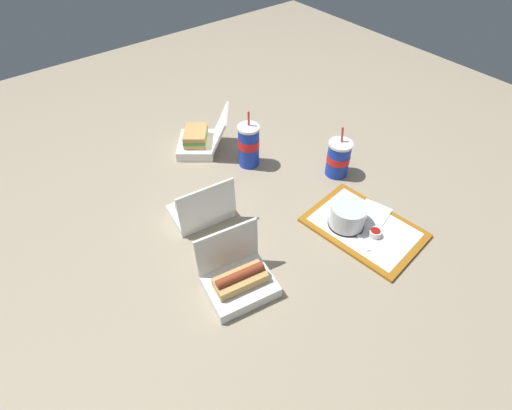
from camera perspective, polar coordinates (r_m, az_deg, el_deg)
The scene contains 11 objects.
ground_plane at distance 1.44m, azimuth 0.79°, elevation -0.01°, with size 3.20×3.20×0.00m, color gray.
food_tray at distance 1.41m, azimuth 15.15°, elevation -3.14°, with size 0.40×0.30×0.01m.
cake_container at distance 1.37m, azimuth 12.95°, elevation -1.53°, with size 0.12×0.12×0.08m.
ketchup_cup at distance 1.37m, azimuth 16.63°, elevation -3.85°, with size 0.04×0.04×0.02m.
napkin_stack at distance 1.46m, azimuth 16.47°, elevation -1.01°, with size 0.10×0.10×0.00m, color white.
plastic_fork at distance 1.36m, azimuth 14.67°, elevation -4.62°, with size 0.11×0.01×0.01m, color white.
clamshell_hotdog_corner at distance 1.18m, azimuth -2.46°, elevation -10.69°, with size 0.19×0.22×0.19m.
clamshell_sandwich_right at distance 1.69m, azimuth -8.26°, elevation 9.11°, with size 0.27×0.28×0.18m.
clamshell_hotdog_center at distance 1.39m, azimuth -7.83°, elevation -0.42°, with size 0.17×0.22×0.17m.
soda_cup_corner at distance 1.56m, azimuth 11.68°, elevation 6.56°, with size 0.09×0.09×0.21m.
soda_cup_front at distance 1.57m, azimuth -1.05°, elevation 8.56°, with size 0.09×0.09×0.24m.
Camera 1 is at (-0.80, 0.66, 1.01)m, focal length 28.00 mm.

